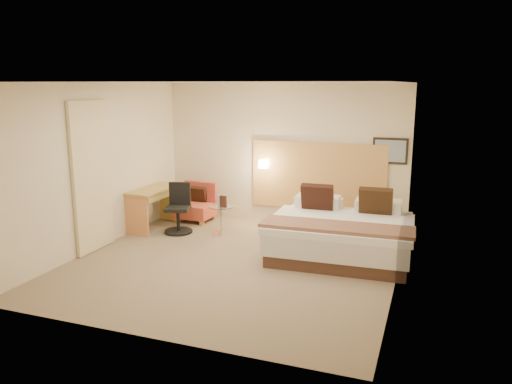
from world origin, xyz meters
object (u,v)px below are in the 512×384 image
(lounge_chair, at_px, (196,206))
(desk_chair, at_px, (179,212))
(desk, at_px, (155,197))
(bed, at_px, (342,232))
(side_table, at_px, (221,218))

(lounge_chair, bearing_deg, desk_chair, -84.94)
(desk, xyz_separation_m, desk_chair, (0.55, -0.11, -0.23))
(bed, distance_m, lounge_chair, 3.27)
(side_table, xyz_separation_m, desk_chair, (-0.78, -0.15, 0.08))
(lounge_chair, xyz_separation_m, side_table, (0.86, -0.72, -0.00))
(desk, bearing_deg, desk_chair, -11.76)
(lounge_chair, bearing_deg, side_table, -39.70)
(lounge_chair, relative_size, desk_chair, 0.83)
(side_table, bearing_deg, desk, -178.44)
(bed, distance_m, desk_chair, 3.04)
(side_table, distance_m, desk, 1.37)
(side_table, bearing_deg, bed, -7.20)
(side_table, bearing_deg, lounge_chair, 140.30)
(desk_chair, bearing_deg, desk, 168.24)
(desk_chair, bearing_deg, side_table, 10.89)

